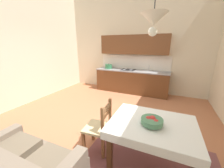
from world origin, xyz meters
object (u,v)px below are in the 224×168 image
object	(u,v)px
dining_table	(152,131)
dining_chair_tv_side	(99,127)
fruit_bowl	(152,121)
kitchen_cabinetry	(132,71)
pendant_lamp	(154,20)

from	to	relation	value
dining_table	dining_chair_tv_side	world-z (taller)	dining_chair_tv_side
dining_table	fruit_bowl	world-z (taller)	fruit_bowl
kitchen_cabinetry	pendant_lamp	world-z (taller)	pendant_lamp
kitchen_cabinetry	pendant_lamp	size ratio (longest dim) A/B	3.51
pendant_lamp	dining_table	bearing A→B (deg)	5.49
dining_chair_tv_side	fruit_bowl	world-z (taller)	dining_chair_tv_side
kitchen_cabinetry	fruit_bowl	size ratio (longest dim) A/B	9.42
dining_table	pendant_lamp	distance (m)	1.50
kitchen_cabinetry	fruit_bowl	world-z (taller)	kitchen_cabinetry
dining_chair_tv_side	pendant_lamp	size ratio (longest dim) A/B	1.16
kitchen_cabinetry	pendant_lamp	distance (m)	3.65
kitchen_cabinetry	dining_chair_tv_side	bearing A→B (deg)	-83.81
fruit_bowl	pendant_lamp	xyz separation A→B (m)	(-0.09, 0.05, 1.30)
dining_table	fruit_bowl	xyz separation A→B (m)	(-0.00, -0.05, 0.20)
dining_table	dining_chair_tv_side	bearing A→B (deg)	-178.79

